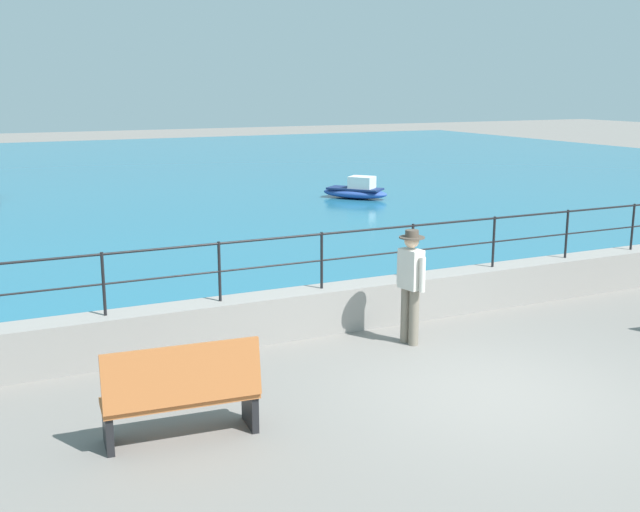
% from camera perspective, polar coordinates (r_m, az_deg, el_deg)
% --- Properties ---
extents(ground_plane, '(120.00, 120.00, 0.00)m').
position_cam_1_polar(ground_plane, '(10.12, 12.56, -9.92)').
color(ground_plane, slate).
extents(promenade_wall, '(20.00, 0.56, 0.70)m').
position_cam_1_polar(promenade_wall, '(12.52, 3.58, -3.53)').
color(promenade_wall, gray).
rests_on(promenade_wall, ground).
extents(railing, '(18.44, 0.04, 0.90)m').
position_cam_1_polar(railing, '(12.28, 3.64, 0.81)').
color(railing, black).
rests_on(railing, promenade_wall).
extents(lake_water, '(64.00, 44.32, 0.06)m').
position_cam_1_polar(lake_water, '(33.85, -15.56, 5.74)').
color(lake_water, '#236B89').
rests_on(lake_water, ground).
extents(bench_main, '(1.74, 0.70, 1.13)m').
position_cam_1_polar(bench_main, '(8.58, -10.28, -10.00)').
color(bench_main, '#B76633').
rests_on(bench_main, ground).
extents(person_walking, '(0.38, 0.56, 1.75)m').
position_cam_1_polar(person_walking, '(11.47, 6.78, -1.85)').
color(person_walking, slate).
rests_on(person_walking, ground).
extents(boat_1, '(2.15, 2.35, 0.76)m').
position_cam_1_polar(boat_1, '(26.04, 2.73, 4.90)').
color(boat_1, '#2D4C9E').
rests_on(boat_1, lake_water).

